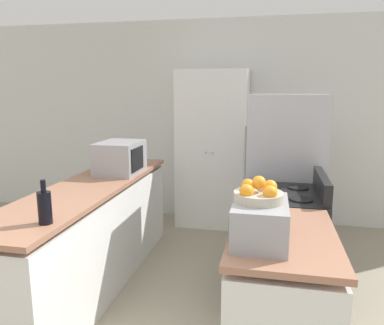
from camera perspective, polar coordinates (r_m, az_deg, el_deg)
wall_back at (r=4.97m, az=3.74°, el=6.18°), size 7.00×0.06×2.60m
counter_left at (r=3.47m, az=-15.07°, el=-10.93°), size 0.60×2.53×0.92m
counter_right at (r=2.43m, az=13.16°, el=-20.88°), size 0.60×0.97×0.92m
pantry_cabinet at (r=4.72m, az=3.11°, el=2.00°), size 0.87×0.51×1.96m
stove at (r=3.19m, az=13.29°, el=-12.35°), size 0.66×0.72×1.08m
refrigerator at (r=3.79m, az=13.86°, el=-2.71°), size 0.74×0.70×1.68m
microwave at (r=3.70m, az=-10.91°, el=0.77°), size 0.39×0.50×0.31m
wine_bottle at (r=2.43m, az=-21.53°, el=-6.29°), size 0.08×0.08×0.27m
toaster_oven at (r=2.04m, az=10.28°, el=-8.84°), size 0.29×0.43×0.22m
fruit_bowl at (r=2.00m, az=10.10°, el=-4.65°), size 0.26×0.26×0.14m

